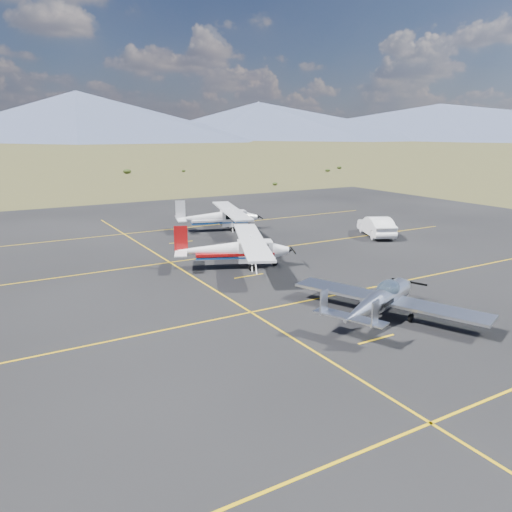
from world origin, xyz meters
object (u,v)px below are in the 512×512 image
object	(u,v)px
sedan	(376,226)
aircraft_low_wing	(381,299)
aircraft_plain	(219,217)
aircraft_cessna	(235,249)

from	to	relation	value
sedan	aircraft_low_wing	bearing A→B (deg)	71.48
aircraft_low_wing	aircraft_plain	distance (m)	23.38
aircraft_plain	sedan	world-z (taller)	aircraft_plain
aircraft_cessna	aircraft_plain	distance (m)	12.54
aircraft_low_wing	aircraft_cessna	xyz separation A→B (m)	(-1.63, 11.52, 0.25)
aircraft_low_wing	aircraft_cessna	bearing A→B (deg)	75.66
aircraft_cessna	sedan	distance (m)	15.19
aircraft_low_wing	aircraft_cessna	world-z (taller)	aircraft_cessna
aircraft_low_wing	aircraft_plain	bearing A→B (deg)	60.33
aircraft_plain	aircraft_low_wing	bearing A→B (deg)	-81.27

